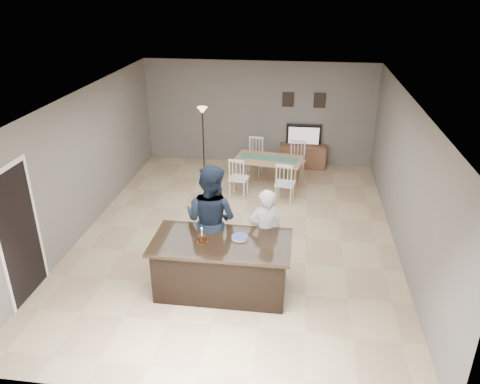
# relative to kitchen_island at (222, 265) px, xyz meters

# --- Properties ---
(floor) EXTENTS (8.00, 8.00, 0.00)m
(floor) POSITION_rel_kitchen_island_xyz_m (0.00, 1.80, -0.45)
(floor) COLOR tan
(floor) RESTS_ON ground
(room_shell) EXTENTS (8.00, 8.00, 8.00)m
(room_shell) POSITION_rel_kitchen_island_xyz_m (0.00, 1.80, 1.22)
(room_shell) COLOR slate
(room_shell) RESTS_ON floor
(kitchen_island) EXTENTS (2.15, 1.10, 0.90)m
(kitchen_island) POSITION_rel_kitchen_island_xyz_m (0.00, 0.00, 0.00)
(kitchen_island) COLOR black
(kitchen_island) RESTS_ON floor
(tv_console) EXTENTS (1.20, 0.40, 0.60)m
(tv_console) POSITION_rel_kitchen_island_xyz_m (1.20, 5.57, -0.15)
(tv_console) COLOR brown
(tv_console) RESTS_ON floor
(television) EXTENTS (0.91, 0.12, 0.53)m
(television) POSITION_rel_kitchen_island_xyz_m (1.20, 5.64, 0.41)
(television) COLOR black
(television) RESTS_ON tv_console
(tv_screen_glow) EXTENTS (0.78, 0.00, 0.78)m
(tv_screen_glow) POSITION_rel_kitchen_island_xyz_m (1.20, 5.56, 0.42)
(tv_screen_glow) COLOR orange
(tv_screen_glow) RESTS_ON tv_console
(picture_frames) EXTENTS (1.10, 0.02, 0.38)m
(picture_frames) POSITION_rel_kitchen_island_xyz_m (1.15, 5.78, 1.30)
(picture_frames) COLOR black
(picture_frames) RESTS_ON room_shell
(doorway) EXTENTS (0.00, 2.10, 2.65)m
(doorway) POSITION_rel_kitchen_island_xyz_m (-2.99, -0.50, 0.80)
(doorway) COLOR black
(doorway) RESTS_ON floor
(woman) EXTENTS (0.64, 0.50, 1.56)m
(woman) POSITION_rel_kitchen_island_xyz_m (0.64, 0.55, 0.32)
(woman) COLOR silver
(woman) RESTS_ON floor
(man) EXTENTS (1.12, 1.00, 1.92)m
(man) POSITION_rel_kitchen_island_xyz_m (-0.27, 0.55, 0.51)
(man) COLOR #162032
(man) RESTS_ON floor
(birthday_cake) EXTENTS (0.16, 0.16, 0.25)m
(birthday_cake) POSITION_rel_kitchen_island_xyz_m (-0.29, -0.07, 0.51)
(birthday_cake) COLOR gold
(birthday_cake) RESTS_ON kitchen_island
(plate_stack) EXTENTS (0.25, 0.25, 0.04)m
(plate_stack) POSITION_rel_kitchen_island_xyz_m (0.27, 0.11, 0.47)
(plate_stack) COLOR white
(plate_stack) RESTS_ON kitchen_island
(dining_table) EXTENTS (1.73, 1.96, 0.95)m
(dining_table) POSITION_rel_kitchen_island_xyz_m (0.41, 4.15, 0.15)
(dining_table) COLOR #A37B58
(dining_table) RESTS_ON floor
(floor_lamp) EXTENTS (0.25, 0.25, 1.70)m
(floor_lamp) POSITION_rel_kitchen_island_xyz_m (-1.31, 4.92, 0.86)
(floor_lamp) COLOR black
(floor_lamp) RESTS_ON floor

